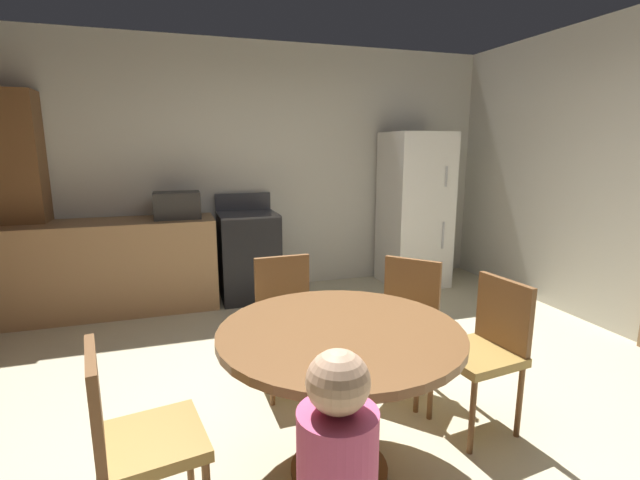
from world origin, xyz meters
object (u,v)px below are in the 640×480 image
at_px(microwave, 177,205).
at_px(oven_range, 249,255).
at_px(refrigerator, 414,210).
at_px(chair_east, 486,345).
at_px(chair_northeast, 405,317).
at_px(chair_west, 132,435).
at_px(chair_north, 287,313).
at_px(dining_table, 340,360).

bearing_deg(microwave, oven_range, 0.30).
relative_size(refrigerator, chair_east, 2.02).
distance_m(refrigerator, microwave, 2.63).
xyz_separation_m(refrigerator, chair_east, (-1.02, -2.64, -0.38)).
height_order(chair_northeast, chair_east, same).
relative_size(refrigerator, microwave, 4.00).
bearing_deg(refrigerator, chair_west, -134.49).
distance_m(chair_west, chair_north, 1.40).
xyz_separation_m(microwave, chair_east, (1.61, -2.69, -0.53)).
height_order(dining_table, chair_north, chair_north).
bearing_deg(dining_table, chair_northeast, 42.25).
bearing_deg(chair_north, microwave, -162.79).
distance_m(chair_north, chair_east, 1.26).
distance_m(refrigerator, chair_northeast, 2.50).
relative_size(microwave, chair_north, 0.51).
relative_size(refrigerator, dining_table, 1.52).
xyz_separation_m(refrigerator, chair_northeast, (-1.25, -2.13, -0.38)).
height_order(oven_range, chair_east, oven_range).
xyz_separation_m(refrigerator, microwave, (-2.63, 0.05, 0.15)).
xyz_separation_m(chair_northeast, chair_west, (-1.60, -0.78, 0.00)).
xyz_separation_m(oven_range, microwave, (-0.69, -0.00, 0.56)).
xyz_separation_m(oven_range, refrigerator, (1.93, -0.05, 0.41)).
height_order(refrigerator, chair_east, refrigerator).
bearing_deg(chair_east, refrigerator, -117.86).
bearing_deg(oven_range, microwave, -179.70).
bearing_deg(chair_north, chair_west, -41.16).
xyz_separation_m(oven_range, chair_west, (-0.92, -2.96, 0.03)).
bearing_deg(chair_north, dining_table, 0.00).
relative_size(chair_northeast, chair_north, 1.00).
distance_m(refrigerator, chair_west, 4.09).
distance_m(oven_range, chair_east, 2.85).
xyz_separation_m(chair_west, chair_east, (1.84, 0.27, 0.00)).
relative_size(chair_west, chair_north, 1.00).
distance_m(microwave, chair_west, 3.01).
bearing_deg(chair_west, chair_northeast, 16.27).
height_order(microwave, dining_table, microwave).
xyz_separation_m(microwave, chair_northeast, (1.37, -2.18, -0.53)).
relative_size(oven_range, dining_table, 0.95).
bearing_deg(chair_west, oven_range, 62.99).
height_order(dining_table, chair_west, chair_west).
height_order(chair_northeast, chair_north, same).
bearing_deg(oven_range, chair_north, -91.18).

